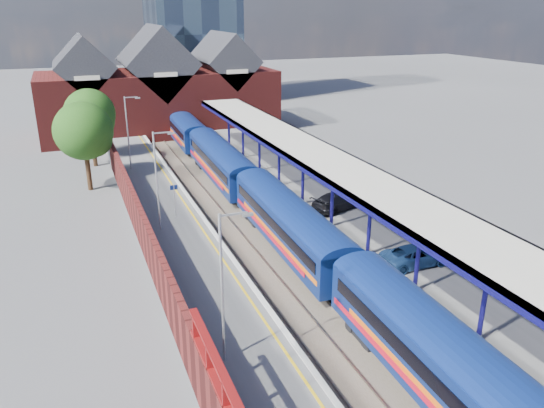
{
  "coord_description": "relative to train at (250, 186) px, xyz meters",
  "views": [
    {
      "loc": [
        -11.69,
        -13.15,
        15.75
      ],
      "look_at": [
        1.16,
        19.84,
        2.6
      ],
      "focal_mm": 35.0,
      "sensor_mm": 36.0,
      "label": 1
    }
  ],
  "objects": [
    {
      "name": "ground",
      "position": [
        -1.49,
        4.41,
        -2.12
      ],
      "size": [
        240.0,
        240.0,
        0.0
      ],
      "primitive_type": "plane",
      "color": "#5B5B5E",
      "rests_on": "ground"
    },
    {
      "name": "ballast_bed",
      "position": [
        -1.49,
        -5.59,
        -2.09
      ],
      "size": [
        6.0,
        76.0,
        0.06
      ],
      "primitive_type": "cube",
      "color": "#473D33",
      "rests_on": "ground"
    },
    {
      "name": "rails",
      "position": [
        -1.49,
        -5.59,
        -2.0
      ],
      "size": [
        4.51,
        76.0,
        0.14
      ],
      "color": "slate",
      "rests_on": "ground"
    },
    {
      "name": "left_platform",
      "position": [
        -6.99,
        -5.59,
        -1.62
      ],
      "size": [
        5.0,
        76.0,
        1.0
      ],
      "primitive_type": "cube",
      "color": "#565659",
      "rests_on": "ground"
    },
    {
      "name": "right_platform",
      "position": [
        4.51,
        -5.59,
        -1.62
      ],
      "size": [
        6.0,
        76.0,
        1.0
      ],
      "primitive_type": "cube",
      "color": "#565659",
      "rests_on": "ground"
    },
    {
      "name": "coping_left",
      "position": [
        -4.64,
        -5.59,
        -1.1
      ],
      "size": [
        0.3,
        76.0,
        0.05
      ],
      "primitive_type": "cube",
      "color": "silver",
      "rests_on": "left_platform"
    },
    {
      "name": "coping_right",
      "position": [
        1.66,
        -5.59,
        -1.1
      ],
      "size": [
        0.3,
        76.0,
        0.05
      ],
      "primitive_type": "cube",
      "color": "silver",
      "rests_on": "right_platform"
    },
    {
      "name": "yellow_line",
      "position": [
        -5.24,
        -5.59,
        -1.12
      ],
      "size": [
        0.14,
        76.0,
        0.01
      ],
      "primitive_type": "cube",
      "color": "yellow",
      "rests_on": "left_platform"
    },
    {
      "name": "train",
      "position": [
        0.0,
        0.0,
        0.0
      ],
      "size": [
        3.22,
        65.96,
        3.45
      ],
      "color": "navy",
      "rests_on": "ground"
    },
    {
      "name": "canopy",
      "position": [
        3.99,
        -3.64,
        3.13
      ],
      "size": [
        4.5,
        52.0,
        4.48
      ],
      "color": "#110E56",
      "rests_on": "right_platform"
    },
    {
      "name": "lamp_post_b",
      "position": [
        -7.86,
        -19.59,
        2.87
      ],
      "size": [
        1.48,
        0.18,
        7.0
      ],
      "color": "#A5A8AA",
      "rests_on": "left_platform"
    },
    {
      "name": "lamp_post_c",
      "position": [
        -7.86,
        -3.59,
        2.87
      ],
      "size": [
        1.48,
        0.18,
        7.0
      ],
      "color": "#A5A8AA",
      "rests_on": "left_platform"
    },
    {
      "name": "lamp_post_d",
      "position": [
        -7.86,
        12.41,
        2.87
      ],
      "size": [
        1.48,
        0.18,
        7.0
      ],
      "color": "#A5A8AA",
      "rests_on": "left_platform"
    },
    {
      "name": "platform_sign",
      "position": [
        -6.49,
        -1.59,
        0.57
      ],
      "size": [
        0.55,
        0.08,
        2.5
      ],
      "color": "#A5A8AA",
      "rests_on": "left_platform"
    },
    {
      "name": "brick_wall",
      "position": [
        -9.59,
        -12.05,
        0.33
      ],
      "size": [
        0.35,
        50.0,
        3.86
      ],
      "color": "#591917",
      "rests_on": "left_platform"
    },
    {
      "name": "station_building",
      "position": [
        -1.49,
        32.41,
        3.33
      ],
      "size": [
        30.0,
        12.12,
        13.78
      ],
      "color": "#591917",
      "rests_on": "ground"
    },
    {
      "name": "tree_near",
      "position": [
        -11.84,
        10.32,
        3.23
      ],
      "size": [
        5.2,
        5.2,
        8.1
      ],
      "color": "#382314",
      "rests_on": "ground"
    },
    {
      "name": "tree_far",
      "position": [
        -10.84,
        18.32,
        3.23
      ],
      "size": [
        5.2,
        5.2,
        8.1
      ],
      "color": "#382314",
      "rests_on": "ground"
    },
    {
      "name": "parked_car_dark",
      "position": [
        5.56,
        -4.64,
        -0.44
      ],
      "size": [
        5.06,
        3.41,
        1.36
      ],
      "primitive_type": "imported",
      "rotation": [
        0.0,
        0.0,
        1.92
      ],
      "color": "black",
      "rests_on": "right_platform"
    },
    {
      "name": "parked_car_blue",
      "position": [
        5.53,
        -14.79,
        -0.51
      ],
      "size": [
        4.39,
        2.05,
        1.22
      ],
      "primitive_type": "imported",
      "rotation": [
        0.0,
        0.0,
        1.58
      ],
      "color": "navy",
      "rests_on": "right_platform"
    }
  ]
}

